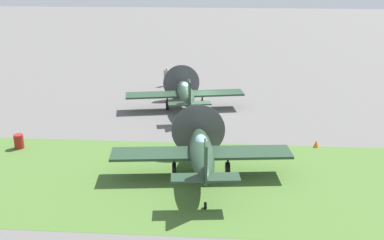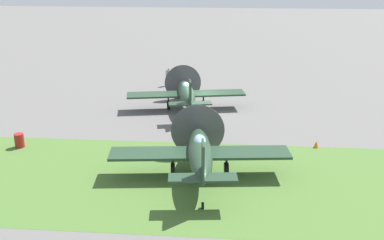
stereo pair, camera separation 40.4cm
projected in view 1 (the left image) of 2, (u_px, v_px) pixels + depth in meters
ground_plane at (200, 110)px, 37.66m from camera, size 160.00×160.00×0.00m
grass_verge at (187, 180)px, 25.86m from camera, size 120.00×11.00×0.01m
airplane_lead at (185, 93)px, 37.29m from camera, size 9.43×7.52×3.34m
airplane_wingman at (201, 152)px, 25.76m from camera, size 10.01×7.94×3.55m
ground_crew_chief at (167, 76)px, 44.62m from camera, size 0.60×0.38×1.73m
fuel_drum at (19, 141)px, 30.11m from camera, size 0.60×0.60×0.90m
runway_marker_cone at (316, 144)px, 30.36m from camera, size 0.36×0.36×0.44m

